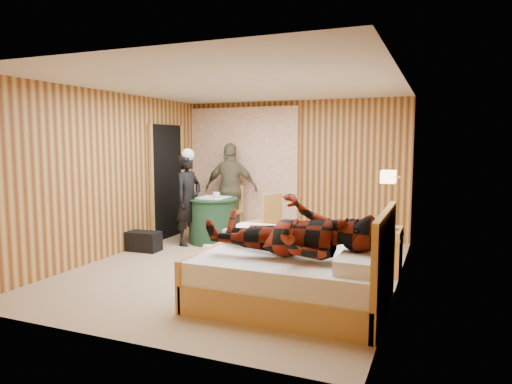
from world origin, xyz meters
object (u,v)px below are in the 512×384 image
at_px(chair_far, 230,206).
at_px(chair_near, 267,218).
at_px(wall_lamp, 389,177).
at_px(man_at_table, 231,189).
at_px(bed, 296,274).
at_px(round_table, 213,220).
at_px(man_on_bed, 292,218).
at_px(duffel_bag, 143,241).
at_px(woman_standing, 189,199).
at_px(nightstand, 384,250).

height_order(chair_far, chair_near, chair_near).
distance_m(wall_lamp, man_at_table, 3.47).
relative_size(bed, round_table, 2.23).
xyz_separation_m(chair_near, man_on_bed, (1.12, -2.23, 0.42)).
distance_m(chair_far, duffel_bag, 1.89).
height_order(woman_standing, man_on_bed, man_on_bed).
height_order(wall_lamp, duffel_bag, wall_lamp).
bearing_deg(chair_near, nightstand, 96.69).
relative_size(chair_near, man_at_table, 0.55).
height_order(wall_lamp, man_at_table, man_at_table).
height_order(nightstand, woman_standing, woman_standing).
distance_m(bed, nightstand, 1.71).
height_order(nightstand, man_on_bed, man_on_bed).
xyz_separation_m(nightstand, woman_standing, (-3.28, 0.48, 0.46)).
relative_size(man_at_table, man_on_bed, 0.97).
relative_size(woman_standing, man_on_bed, 0.88).
bearing_deg(chair_near, bed, 49.61).
xyz_separation_m(chair_far, duffel_bag, (-0.75, -1.70, -0.38)).
height_order(bed, man_at_table, man_at_table).
distance_m(chair_near, man_on_bed, 2.53).
distance_m(round_table, man_on_bed, 3.45).
distance_m(wall_lamp, duffel_bag, 3.94).
relative_size(chair_far, man_at_table, 0.54).
height_order(chair_far, man_at_table, man_at_table).
xyz_separation_m(round_table, man_at_table, (0.00, 0.75, 0.46)).
bearing_deg(wall_lamp, chair_far, 152.04).
bearing_deg(duffel_bag, wall_lamp, -0.92).
relative_size(chair_far, chair_near, 0.98).
xyz_separation_m(bed, woman_standing, (-2.53, 2.02, 0.47)).
xyz_separation_m(chair_near, duffel_bag, (-1.88, -0.67, -0.39)).
bearing_deg(man_on_bed, bed, 96.19).
distance_m(nightstand, man_on_bed, 2.02).
relative_size(round_table, man_on_bed, 0.51).
bearing_deg(duffel_bag, nightstand, 0.83).
bearing_deg(round_table, chair_near, -15.70).
relative_size(chair_far, man_on_bed, 0.53).
height_order(round_table, duffel_bag, round_table).
xyz_separation_m(chair_far, man_on_bed, (2.25, -3.25, 0.43)).
bearing_deg(chair_far, bed, -52.11).
xyz_separation_m(nightstand, man_on_bed, (-0.73, -1.76, 0.65)).
distance_m(round_table, man_at_table, 0.88).
relative_size(bed, duffel_bag, 3.60).
relative_size(wall_lamp, man_at_table, 0.15).
distance_m(wall_lamp, round_table, 3.28).
bearing_deg(chair_near, woman_standing, -69.70).
relative_size(bed, man_at_table, 1.16).
distance_m(wall_lamp, chair_near, 2.12).
xyz_separation_m(bed, round_table, (-2.23, 2.32, 0.09)).
distance_m(chair_near, man_at_table, 1.59).
height_order(round_table, man_on_bed, man_on_bed).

